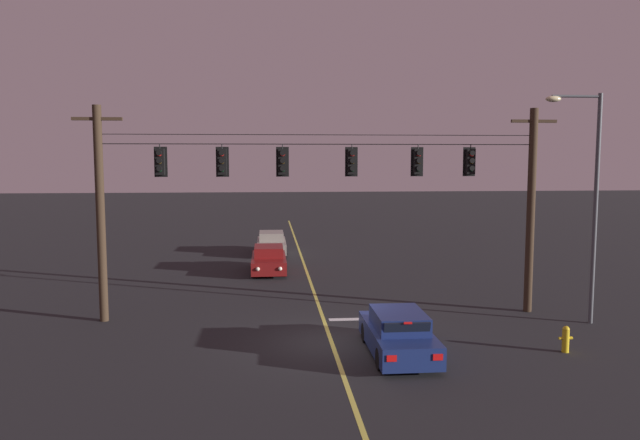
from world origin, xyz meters
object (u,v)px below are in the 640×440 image
traffic_light_left_inner (222,162)px  traffic_light_far_right (470,162)px  traffic_light_leftmost (160,162)px  street_lamp_corner (588,188)px  car_oncoming_lead (269,260)px  traffic_light_right_inner (352,162)px  traffic_light_rightmost (418,162)px  car_oncoming_trailing (271,243)px  traffic_light_centre (283,162)px  fire_hydrant (566,338)px  car_waiting_near_lane (398,334)px

traffic_light_left_inner → traffic_light_far_right: size_ratio=1.00×
traffic_light_left_inner → traffic_light_far_right: same height
traffic_light_leftmost → street_lamp_corner: (15.51, -1.87, -0.94)m
traffic_light_far_right → car_oncoming_lead: bearing=129.7°
traffic_light_right_inner → traffic_light_rightmost: bearing=0.0°
traffic_light_left_inner → traffic_light_rightmost: 7.42m
traffic_light_far_right → car_oncoming_trailing: (-7.57, 15.67, -5.30)m
traffic_light_left_inner → traffic_light_centre: (2.25, 0.00, 0.00)m
car_oncoming_lead → fire_hydrant: bearing=-57.3°
street_lamp_corner → car_waiting_near_lane: bearing=-158.8°
traffic_light_right_inner → car_oncoming_trailing: traffic_light_right_inner is taller
traffic_light_leftmost → traffic_light_rightmost: 9.68m
traffic_light_leftmost → traffic_light_rightmost: bearing=0.0°
traffic_light_right_inner → traffic_light_rightmost: same height
traffic_light_right_inner → car_oncoming_lead: size_ratio=0.28×
traffic_light_right_inner → traffic_light_rightmost: size_ratio=1.00×
traffic_light_right_inner → street_lamp_corner: 8.63m
traffic_light_leftmost → traffic_light_right_inner: 7.14m
traffic_light_far_right → traffic_light_leftmost: bearing=180.0°
traffic_light_leftmost → traffic_light_far_right: (11.75, 0.00, 0.00)m
traffic_light_centre → traffic_light_rightmost: (5.17, 0.00, 0.00)m
traffic_light_right_inner → traffic_light_rightmost: (2.55, 0.00, 0.00)m
traffic_light_left_inner → traffic_light_centre: 2.25m
traffic_light_centre → car_oncoming_trailing: size_ratio=0.28×
car_waiting_near_lane → fire_hydrant: bearing=-2.5°
traffic_light_rightmost → car_oncoming_lead: size_ratio=0.28×
traffic_light_left_inner → car_oncoming_lead: size_ratio=0.28×
traffic_light_leftmost → traffic_light_right_inner: size_ratio=1.00×
traffic_light_far_right → traffic_light_left_inner: bearing=180.0°
traffic_light_leftmost → fire_hydrant: traffic_light_leftmost is taller
traffic_light_rightmost → car_oncoming_trailing: traffic_light_rightmost is taller
traffic_light_right_inner → street_lamp_corner: size_ratio=0.15×
fire_hydrant → traffic_light_rightmost: bearing=125.1°
car_oncoming_lead → traffic_light_far_right: bearing=-50.3°
traffic_light_leftmost → traffic_light_far_right: same height
traffic_light_far_right → traffic_light_right_inner: bearing=180.0°
car_waiting_near_lane → car_oncoming_lead: bearing=105.6°
car_oncoming_lead → street_lamp_corner: (11.53, -11.21, 4.36)m
traffic_light_far_right → fire_hydrant: 7.61m
traffic_light_far_right → car_waiting_near_lane: traffic_light_far_right is taller
traffic_light_right_inner → fire_hydrant: bearing=-39.6°
car_oncoming_lead → car_oncoming_trailing: 6.33m
street_lamp_corner → traffic_light_right_inner: bearing=167.4°
traffic_light_centre → traffic_light_right_inner: size_ratio=1.00×
car_oncoming_trailing → fire_hydrant: bearing=-66.4°
traffic_light_leftmost → traffic_light_left_inner: bearing=0.0°
traffic_light_right_inner → car_oncoming_trailing: bearing=100.7°
traffic_light_rightmost → car_oncoming_lead: traffic_light_rightmost is taller
street_lamp_corner → car_oncoming_lead: bearing=135.8°
traffic_light_left_inner → fire_hydrant: 13.27m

